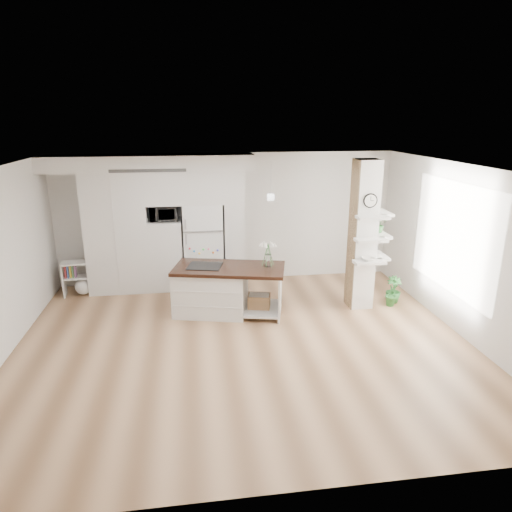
{
  "coord_description": "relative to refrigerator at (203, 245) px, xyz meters",
  "views": [
    {
      "loc": [
        -0.72,
        -6.37,
        3.39
      ],
      "look_at": [
        0.31,
        0.9,
        1.14
      ],
      "focal_mm": 32.0,
      "sensor_mm": 36.0,
      "label": 1
    }
  ],
  "objects": [
    {
      "name": "floor",
      "position": [
        0.53,
        -2.68,
        -0.88
      ],
      "size": [
        7.0,
        6.0,
        0.01
      ],
      "primitive_type": "cube",
      "color": "tan",
      "rests_on": "ground"
    },
    {
      "name": "room",
      "position": [
        0.53,
        -2.68,
        0.98
      ],
      "size": [
        7.04,
        6.04,
        2.72
      ],
      "color": "white",
      "rests_on": "ground"
    },
    {
      "name": "cabinet_wall",
      "position": [
        -0.92,
        -0.01,
        0.63
      ],
      "size": [
        4.0,
        0.71,
        2.7
      ],
      "color": "silver",
      "rests_on": "floor"
    },
    {
      "name": "refrigerator",
      "position": [
        0.0,
        0.0,
        0.0
      ],
      "size": [
        0.78,
        0.69,
        1.75
      ],
      "color": "white",
      "rests_on": "floor"
    },
    {
      "name": "column",
      "position": [
        2.9,
        -1.55,
        0.48
      ],
      "size": [
        0.69,
        0.9,
        2.7
      ],
      "color": "silver",
      "rests_on": "floor"
    },
    {
      "name": "window",
      "position": [
        4.0,
        -2.38,
        0.62
      ],
      "size": [
        0.0,
        2.4,
        2.4
      ],
      "primitive_type": "plane",
      "rotation": [
        1.57,
        0.0,
        -1.57
      ],
      "color": "white",
      "rests_on": "room"
    },
    {
      "name": "pendant_light",
      "position": [
        2.23,
        -2.53,
        1.24
      ],
      "size": [
        0.12,
        0.12,
        0.1
      ],
      "primitive_type": "cylinder",
      "color": "white",
      "rests_on": "room"
    },
    {
      "name": "kitchen_island",
      "position": [
        0.19,
        -1.43,
        -0.42
      ],
      "size": [
        2.09,
        1.34,
        1.44
      ],
      "rotation": [
        0.0,
        0.0,
        -0.24
      ],
      "color": "silver",
      "rests_on": "floor"
    },
    {
      "name": "bookshelf",
      "position": [
        -2.45,
        -0.18,
        -0.58
      ],
      "size": [
        0.61,
        0.39,
        0.68
      ],
      "rotation": [
        0.0,
        0.0,
        0.11
      ],
      "color": "silver",
      "rests_on": "floor"
    },
    {
      "name": "floor_plant_a",
      "position": [
        3.43,
        -1.59,
        -0.65
      ],
      "size": [
        0.31,
        0.28,
        0.45
      ],
      "primitive_type": "imported",
      "rotation": [
        0.0,
        0.0,
        0.41
      ],
      "color": "#2F7532",
      "rests_on": "floor"
    },
    {
      "name": "floor_plant_b",
      "position": [
        3.52,
        -1.43,
        -0.62
      ],
      "size": [
        0.31,
        0.31,
        0.5
      ],
      "primitive_type": "imported",
      "rotation": [
        0.0,
        0.0,
        -0.1
      ],
      "color": "#2F7532",
      "rests_on": "floor"
    },
    {
      "name": "microwave",
      "position": [
        -0.75,
        -0.06,
        0.69
      ],
      "size": [
        0.54,
        0.37,
        0.3
      ],
      "primitive_type": "imported",
      "color": "#2D2D2D",
      "rests_on": "cabinet_wall"
    },
    {
      "name": "shelf_plant",
      "position": [
        3.15,
        -1.38,
        0.65
      ],
      "size": [
        0.27,
        0.23,
        0.3
      ],
      "primitive_type": "imported",
      "color": "#2F7532",
      "rests_on": "column"
    },
    {
      "name": "decor_bowl",
      "position": [
        2.82,
        -1.78,
        0.13
      ],
      "size": [
        0.22,
        0.22,
        0.05
      ],
      "primitive_type": "imported",
      "color": "white",
      "rests_on": "column"
    }
  ]
}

